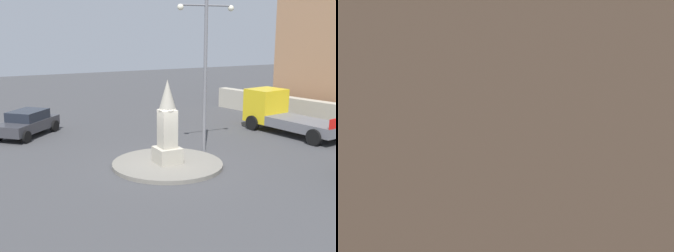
% 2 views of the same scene
% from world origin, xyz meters
% --- Properties ---
extents(ground_plane, '(80.00, 80.00, 0.00)m').
position_xyz_m(ground_plane, '(0.00, 0.00, 0.00)').
color(ground_plane, '#424244').
extents(traffic_island, '(4.69, 4.69, 0.17)m').
position_xyz_m(traffic_island, '(0.00, 0.00, 0.08)').
color(traffic_island, gray).
rests_on(traffic_island, ground).
extents(monument, '(1.02, 1.02, 3.52)m').
position_xyz_m(monument, '(0.00, 0.00, 1.72)').
color(monument, '#B2AA99').
rests_on(monument, traffic_island).
extents(streetlamp, '(2.89, 0.28, 7.06)m').
position_xyz_m(streetlamp, '(2.61, 1.36, 4.31)').
color(streetlamp, slate).
rests_on(streetlamp, ground).
extents(car_dark_grey_parked_right, '(3.88, 3.96, 1.39)m').
position_xyz_m(car_dark_grey_parked_right, '(-4.38, 8.19, 0.73)').
color(car_dark_grey_parked_right, '#38383D').
rests_on(car_dark_grey_parked_right, ground).
extents(truck_yellow_waiting, '(3.00, 6.08, 2.29)m').
position_xyz_m(truck_yellow_waiting, '(8.56, 2.78, 1.04)').
color(truck_yellow_waiting, yellow).
rests_on(truck_yellow_waiting, ground).
extents(stone_boundary_wall, '(4.61, 17.30, 1.39)m').
position_xyz_m(stone_boundary_wall, '(12.14, 2.78, 0.70)').
color(stone_boundary_wall, '#B2AA99').
rests_on(stone_boundary_wall, ground).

